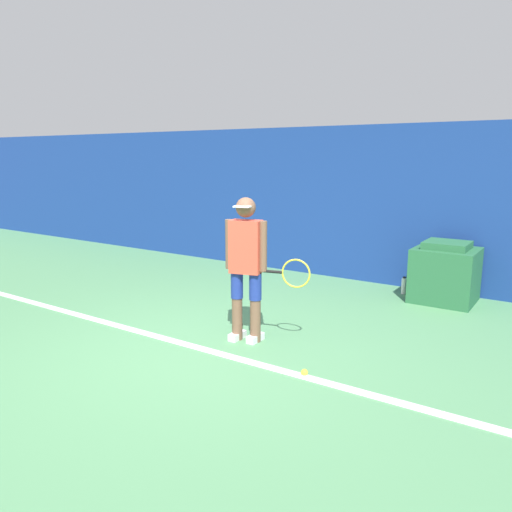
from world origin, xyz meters
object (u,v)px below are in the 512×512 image
tennis_player (247,263)px  water_bottle (404,286)px  tennis_ball (304,372)px  covered_chair (445,273)px

tennis_player → water_bottle: tennis_player is taller
tennis_player → tennis_ball: tennis_player is taller
covered_chair → water_bottle: 0.66m
tennis_ball → water_bottle: 3.39m
tennis_ball → water_bottle: (-0.12, 3.39, 0.09)m
tennis_ball → covered_chair: 3.40m
water_bottle → covered_chair: bearing=-4.5°
tennis_ball → water_bottle: size_ratio=0.25×
tennis_ball → covered_chair: (0.48, 3.34, 0.38)m
tennis_player → tennis_ball: bearing=-39.9°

